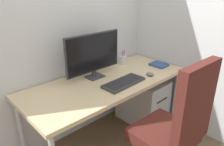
{
  "coord_description": "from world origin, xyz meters",
  "views": [
    {
      "loc": [
        -1.28,
        -1.42,
        1.58
      ],
      "look_at": [
        -0.01,
        -0.07,
        0.82
      ],
      "focal_mm": 34.26,
      "sensor_mm": 36.0,
      "label": 1
    }
  ],
  "objects_px": {
    "monitor": "(94,54)",
    "keyboard": "(124,82)",
    "office_chair": "(175,126)",
    "pen_holder": "(123,59)",
    "mouse": "(150,74)",
    "filing_cabinet": "(142,100)",
    "notebook": "(159,65)"
  },
  "relations": [
    {
      "from": "notebook",
      "to": "monitor",
      "type": "bearing_deg",
      "value": 160.66
    },
    {
      "from": "office_chair",
      "to": "keyboard",
      "type": "height_order",
      "value": "office_chair"
    },
    {
      "from": "office_chair",
      "to": "filing_cabinet",
      "type": "relative_size",
      "value": 1.99
    },
    {
      "from": "office_chair",
      "to": "notebook",
      "type": "relative_size",
      "value": 6.12
    },
    {
      "from": "mouse",
      "to": "notebook",
      "type": "height_order",
      "value": "mouse"
    },
    {
      "from": "filing_cabinet",
      "to": "pen_holder",
      "type": "xyz_separation_m",
      "value": [
        -0.11,
        0.24,
        0.49
      ]
    },
    {
      "from": "office_chair",
      "to": "monitor",
      "type": "bearing_deg",
      "value": 94.25
    },
    {
      "from": "pen_holder",
      "to": "notebook",
      "type": "height_order",
      "value": "pen_holder"
    },
    {
      "from": "filing_cabinet",
      "to": "monitor",
      "type": "distance_m",
      "value": 0.93
    },
    {
      "from": "mouse",
      "to": "keyboard",
      "type": "bearing_deg",
      "value": 157.79
    },
    {
      "from": "keyboard",
      "to": "office_chair",
      "type": "bearing_deg",
      "value": -92.98
    },
    {
      "from": "monitor",
      "to": "keyboard",
      "type": "height_order",
      "value": "monitor"
    },
    {
      "from": "office_chair",
      "to": "notebook",
      "type": "height_order",
      "value": "office_chair"
    },
    {
      "from": "keyboard",
      "to": "pen_holder",
      "type": "xyz_separation_m",
      "value": [
        0.4,
        0.41,
        0.04
      ]
    },
    {
      "from": "filing_cabinet",
      "to": "pen_holder",
      "type": "height_order",
      "value": "pen_holder"
    },
    {
      "from": "filing_cabinet",
      "to": "office_chair",
      "type": "bearing_deg",
      "value": -125.71
    },
    {
      "from": "office_chair",
      "to": "filing_cabinet",
      "type": "distance_m",
      "value": 0.98
    },
    {
      "from": "filing_cabinet",
      "to": "mouse",
      "type": "height_order",
      "value": "mouse"
    },
    {
      "from": "mouse",
      "to": "notebook",
      "type": "bearing_deg",
      "value": 5.79
    },
    {
      "from": "notebook",
      "to": "office_chair",
      "type": "bearing_deg",
      "value": -136.82
    },
    {
      "from": "office_chair",
      "to": "monitor",
      "type": "xyz_separation_m",
      "value": [
        -0.07,
        0.91,
        0.4
      ]
    },
    {
      "from": "pen_holder",
      "to": "mouse",
      "type": "bearing_deg",
      "value": -97.51
    },
    {
      "from": "filing_cabinet",
      "to": "monitor",
      "type": "height_order",
      "value": "monitor"
    },
    {
      "from": "mouse",
      "to": "notebook",
      "type": "relative_size",
      "value": 0.46
    },
    {
      "from": "office_chair",
      "to": "mouse",
      "type": "distance_m",
      "value": 0.68
    },
    {
      "from": "mouse",
      "to": "notebook",
      "type": "distance_m",
      "value": 0.33
    },
    {
      "from": "filing_cabinet",
      "to": "notebook",
      "type": "bearing_deg",
      "value": -37.35
    },
    {
      "from": "filing_cabinet",
      "to": "pen_holder",
      "type": "distance_m",
      "value": 0.56
    },
    {
      "from": "pen_holder",
      "to": "notebook",
      "type": "xyz_separation_m",
      "value": [
        0.25,
        -0.34,
        -0.04
      ]
    },
    {
      "from": "office_chair",
      "to": "mouse",
      "type": "xyz_separation_m",
      "value": [
        0.37,
        0.54,
        0.17
      ]
    },
    {
      "from": "filing_cabinet",
      "to": "keyboard",
      "type": "height_order",
      "value": "keyboard"
    },
    {
      "from": "office_chair",
      "to": "keyboard",
      "type": "xyz_separation_m",
      "value": [
        0.03,
        0.59,
        0.17
      ]
    }
  ]
}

